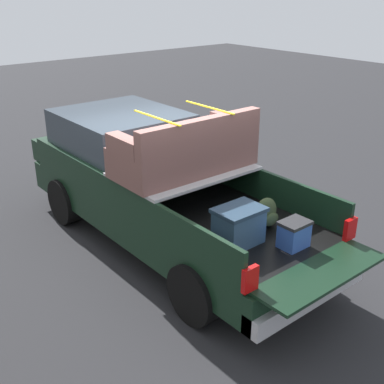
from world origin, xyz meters
The scene contains 2 objects.
ground_plane centered at (0.00, 0.00, 0.00)m, with size 40.00×40.00×0.00m, color #262628.
pickup_truck centered at (0.36, 0.00, 0.97)m, with size 6.05×2.06×2.23m.
Camera 1 is at (-5.55, 4.05, 3.84)m, focal length 45.83 mm.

